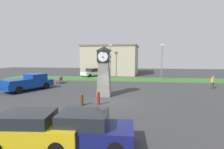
{
  "coord_description": "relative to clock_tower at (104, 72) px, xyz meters",
  "views": [
    {
      "loc": [
        1.76,
        -14.95,
        4.07
      ],
      "look_at": [
        -0.46,
        2.8,
        2.08
      ],
      "focal_mm": 28.0,
      "sensor_mm": 36.0,
      "label": 1
    }
  ],
  "objects": [
    {
      "name": "car_by_building",
      "position": [
        0.91,
        -9.57,
        -1.65
      ],
      "size": [
        3.96,
        2.04,
        1.53
      ],
      "color": "navy",
      "rests_on": "ground_plane"
    },
    {
      "name": "street_lamp_far_side",
      "position": [
        -1.4,
        15.16,
        1.09
      ],
      "size": [
        0.5,
        0.24,
        6.04
      ],
      "color": "slate",
      "rests_on": "ground_plane"
    },
    {
      "name": "warehouse_blue_far",
      "position": [
        -1.97,
        21.26,
        0.67
      ],
      "size": [
        12.1,
        10.6,
        6.16
      ],
      "color": "#B7A88E",
      "rests_on": "ground_plane"
    },
    {
      "name": "bench",
      "position": [
        -7.73,
        7.04,
        -1.89
      ],
      "size": [
        0.73,
        1.65,
        0.9
      ],
      "color": "brown",
      "rests_on": "ground_plane"
    },
    {
      "name": "bollard_near_tower",
      "position": [
        -1.25,
        -3.54,
        -1.92
      ],
      "size": [
        0.31,
        0.31,
        0.98
      ],
      "color": "brown",
      "rests_on": "ground_plane"
    },
    {
      "name": "bollard_mid_row",
      "position": [
        0.08,
        -3.18,
        -1.86
      ],
      "size": [
        0.22,
        0.22,
        1.11
      ],
      "color": "maroon",
      "rests_on": "ground_plane"
    },
    {
      "name": "car_near_tower",
      "position": [
        -1.51,
        -9.96,
        -1.63
      ],
      "size": [
        4.18,
        2.2,
        1.55
      ],
      "color": "gold",
      "rests_on": "ground_plane"
    },
    {
      "name": "grass_verge_far",
      "position": [
        4.03,
        12.3,
        -2.4
      ],
      "size": [
        46.81,
        5.24,
        0.04
      ],
      "primitive_type": "cube",
      "color": "#386B2D",
      "rests_on": "ground_plane"
    },
    {
      "name": "pedestrian_crossing_lot",
      "position": [
        12.42,
        5.22,
        -1.51
      ],
      "size": [
        0.46,
        0.43,
        1.61
      ],
      "color": "#3F3F47",
      "rests_on": "ground_plane"
    },
    {
      "name": "pickup_truck",
      "position": [
        -9.22,
        1.73,
        -1.49
      ],
      "size": [
        4.35,
        5.82,
        1.85
      ],
      "color": "navy",
      "rests_on": "ground_plane"
    },
    {
      "name": "ground_plane",
      "position": [
        1.16,
        -2.0,
        -2.42
      ],
      "size": [
        78.02,
        78.02,
        0.0
      ],
      "primitive_type": "plane",
      "color": "#38383A"
    },
    {
      "name": "street_lamp_near_road",
      "position": [
        7.32,
        11.53,
        0.97
      ],
      "size": [
        0.5,
        0.24,
        5.81
      ],
      "color": "slate",
      "rests_on": "ground_plane"
    },
    {
      "name": "clock_tower",
      "position": [
        0.0,
        0.0,
        0.0
      ],
      "size": [
        1.5,
        1.62,
        4.91
      ],
      "color": "gray",
      "rests_on": "ground_plane"
    },
    {
      "name": "car_far_lot",
      "position": [
        -5.0,
        15.82,
        -1.64
      ],
      "size": [
        4.08,
        4.5,
        1.55
      ],
      "color": "silver",
      "rests_on": "ground_plane"
    }
  ]
}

